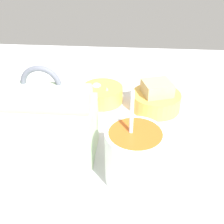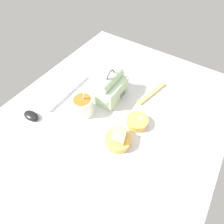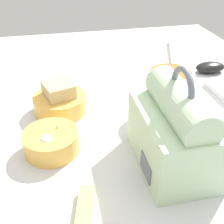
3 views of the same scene
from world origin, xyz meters
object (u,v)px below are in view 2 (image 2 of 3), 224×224
Objects in this scene: soup_cup at (83,106)px; keyboard at (62,89)px; bento_bowl_sandwich at (118,139)px; lunch_bag at (111,88)px; bento_bowl_snacks at (137,122)px; computer_mouse at (31,116)px; chopstick_case at (152,93)px.

keyboard is at bearing 75.70° from soup_cup.
lunch_bag is at bearing 40.57° from bento_bowl_sandwich.
lunch_bag reaches higher than soup_cup.
keyboard is 2.60× the size of bento_bowl_sandwich.
bento_bowl_snacks is 1.17× the size of computer_mouse.
computer_mouse is at bearing 130.66° from soup_cup.
bento_bowl_snacks is 23.64cm from chopstick_case.
soup_cup reaches higher than keyboard.
computer_mouse is 0.39× the size of chopstick_case.
keyboard is 3.51× the size of computer_mouse.
keyboard is at bearing 76.82° from bento_bowl_sandwich.
lunch_bag is 29.77cm from bento_bowl_sandwich.
computer_mouse is (-23.56, -0.11, 0.54)cm from keyboard.
bento_bowl_snacks is (8.64, -27.27, -3.20)cm from soup_cup.
soup_cup is 1.63× the size of bento_bowl_snacks.
keyboard reaches higher than chopstick_case.
chopstick_case is (15.10, -18.90, -6.53)cm from lunch_bag.
soup_cup is at bearing 142.52° from chopstick_case.
lunch_bag is at bearing -66.76° from keyboard.
bento_bowl_sandwich is at bearing -139.43° from lunch_bag.
chopstick_case is (50.23, -45.73, -0.75)cm from computer_mouse.
soup_cup is at bearing 77.79° from bento_bowl_sandwich.
soup_cup is at bearing -104.30° from keyboard.
lunch_bag is (11.57, -26.94, 6.32)cm from keyboard.
bento_bowl_sandwich is at bearing 170.18° from bento_bowl_snacks.
chopstick_case is (37.46, 0.24, -2.01)cm from bento_bowl_sandwich.
bento_bowl_snacks is (3.23, -48.51, 1.27)cm from keyboard.
chopstick_case is at bearing -51.37° from lunch_bag.
computer_mouse is (-18.15, 21.13, -3.93)cm from soup_cup.
lunch_bag is 2.12× the size of computer_mouse.
soup_cup reaches higher than computer_mouse.
lunch_bag is 1.11× the size of soup_cup.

